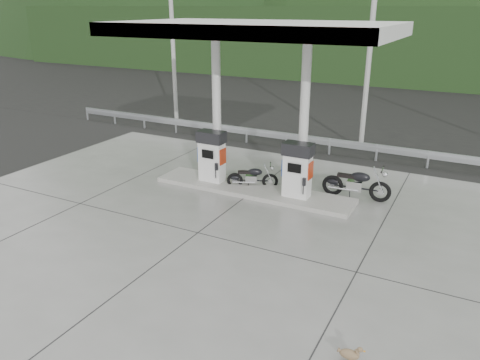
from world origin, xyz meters
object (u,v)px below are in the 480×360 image
at_px(motorcycle_left, 252,178).
at_px(duck, 349,354).
at_px(motorcycle_right, 356,184).
at_px(gas_pump_left, 212,156).
at_px(gas_pump_right, 297,170).

bearing_deg(motorcycle_left, duck, -75.94).
bearing_deg(motorcycle_left, motorcycle_right, -10.92).
relative_size(gas_pump_left, motorcycle_left, 1.08).
xyz_separation_m(gas_pump_left, motorcycle_left, (1.45, 0.30, -0.65)).
xyz_separation_m(gas_pump_left, duck, (6.74, -6.56, -0.89)).
bearing_deg(gas_pump_right, motorcycle_right, 32.49).
relative_size(motorcycle_left, duck, 3.81).
xyz_separation_m(motorcycle_left, motorcycle_right, (3.43, 0.77, 0.10)).
distance_m(motorcycle_left, duck, 8.67).
relative_size(gas_pump_left, motorcycle_right, 0.85).
distance_m(gas_pump_left, motorcycle_left, 1.62).
bearing_deg(gas_pump_right, gas_pump_left, 180.00).
bearing_deg(gas_pump_left, gas_pump_right, 0.00).
bearing_deg(gas_pump_left, motorcycle_left, 11.69).
bearing_deg(gas_pump_left, duck, -44.21).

